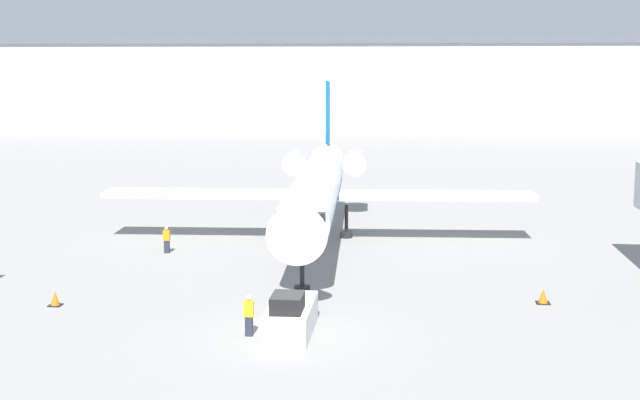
{
  "coord_description": "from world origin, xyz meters",
  "views": [
    {
      "loc": [
        4.99,
        -35.54,
        11.31
      ],
      "look_at": [
        0.0,
        14.78,
        3.59
      ],
      "focal_mm": 50.0,
      "sensor_mm": 36.0,
      "label": 1
    }
  ],
  "objects_px": {
    "worker_near_tug": "(249,315)",
    "traffic_cone_left": "(55,299)",
    "pushback_tug": "(291,316)",
    "traffic_cone_right": "(543,296)",
    "airplane_main": "(318,185)",
    "worker_by_wing": "(167,239)"
  },
  "relations": [
    {
      "from": "worker_by_wing",
      "to": "traffic_cone_right",
      "type": "xyz_separation_m",
      "value": [
        20.98,
        -9.46,
        -0.5
      ]
    },
    {
      "from": "worker_near_tug",
      "to": "traffic_cone_left",
      "type": "height_order",
      "value": "worker_near_tug"
    },
    {
      "from": "worker_near_tug",
      "to": "traffic_cone_left",
      "type": "xyz_separation_m",
      "value": [
        -9.98,
        3.79,
        -0.58
      ]
    },
    {
      "from": "traffic_cone_right",
      "to": "traffic_cone_left",
      "type": "bearing_deg",
      "value": -173.3
    },
    {
      "from": "airplane_main",
      "to": "traffic_cone_left",
      "type": "distance_m",
      "value": 20.58
    },
    {
      "from": "pushback_tug",
      "to": "traffic_cone_left",
      "type": "height_order",
      "value": "pushback_tug"
    },
    {
      "from": "worker_by_wing",
      "to": "pushback_tug",
      "type": "bearing_deg",
      "value": -58.09
    },
    {
      "from": "airplane_main",
      "to": "worker_near_tug",
      "type": "bearing_deg",
      "value": -92.08
    },
    {
      "from": "pushback_tug",
      "to": "worker_near_tug",
      "type": "relative_size",
      "value": 2.73
    },
    {
      "from": "worker_near_tug",
      "to": "worker_by_wing",
      "type": "relative_size",
      "value": 1.09
    },
    {
      "from": "airplane_main",
      "to": "pushback_tug",
      "type": "xyz_separation_m",
      "value": [
        0.93,
        -20.5,
        -2.88
      ]
    },
    {
      "from": "worker_near_tug",
      "to": "worker_by_wing",
      "type": "bearing_deg",
      "value": 116.36
    },
    {
      "from": "pushback_tug",
      "to": "traffic_cone_right",
      "type": "height_order",
      "value": "pushback_tug"
    },
    {
      "from": "pushback_tug",
      "to": "worker_by_wing",
      "type": "relative_size",
      "value": 2.98
    },
    {
      "from": "traffic_cone_left",
      "to": "traffic_cone_right",
      "type": "height_order",
      "value": "traffic_cone_left"
    },
    {
      "from": "worker_near_tug",
      "to": "traffic_cone_right",
      "type": "xyz_separation_m",
      "value": [
        13.08,
        6.5,
        -0.59
      ]
    },
    {
      "from": "airplane_main",
      "to": "worker_by_wing",
      "type": "distance_m",
      "value": 10.43
    },
    {
      "from": "pushback_tug",
      "to": "worker_near_tug",
      "type": "bearing_deg",
      "value": -162.38
    },
    {
      "from": "traffic_cone_left",
      "to": "worker_by_wing",
      "type": "bearing_deg",
      "value": 80.31
    },
    {
      "from": "airplane_main",
      "to": "traffic_cone_left",
      "type": "height_order",
      "value": "airplane_main"
    },
    {
      "from": "pushback_tug",
      "to": "worker_near_tug",
      "type": "distance_m",
      "value": 1.79
    },
    {
      "from": "pushback_tug",
      "to": "traffic_cone_left",
      "type": "relative_size",
      "value": 6.65
    }
  ]
}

